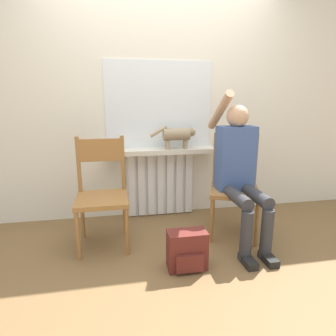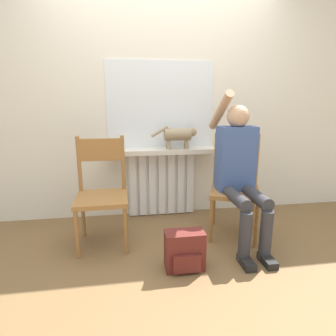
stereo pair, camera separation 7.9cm
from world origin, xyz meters
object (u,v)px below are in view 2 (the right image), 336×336
at_px(chair_left, 102,192).
at_px(cat, 179,135).
at_px(person, 240,168).
at_px(backpack, 185,251).
at_px(chair_right, 235,185).

xyz_separation_m(chair_left, cat, (0.79, 0.48, 0.44)).
bearing_deg(person, backpack, -145.18).
bearing_deg(person, chair_right, 82.17).
bearing_deg(backpack, chair_left, 140.52).
bearing_deg(backpack, chair_right, 41.45).
height_order(chair_right, cat, cat).
distance_m(person, backpack, 0.90).
bearing_deg(chair_left, person, -6.64).
relative_size(chair_right, cat, 1.97).
bearing_deg(chair_left, chair_right, -0.87).
xyz_separation_m(chair_right, person, (-0.02, -0.13, 0.21)).
height_order(person, backpack, person).
xyz_separation_m(chair_right, backpack, (-0.60, -0.53, -0.34)).
distance_m(chair_right, backpack, 0.88).
xyz_separation_m(chair_left, backpack, (0.65, -0.54, -0.34)).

